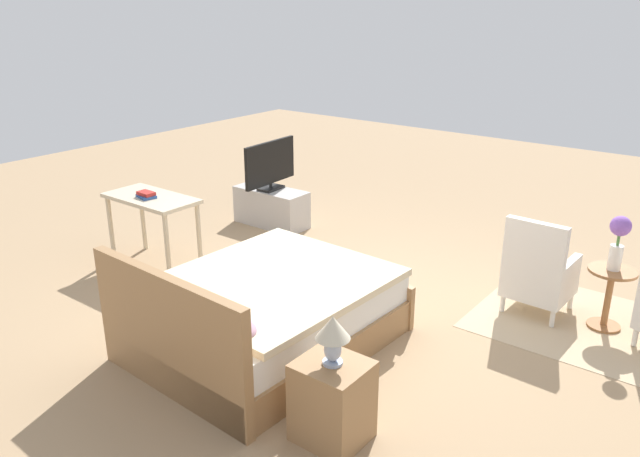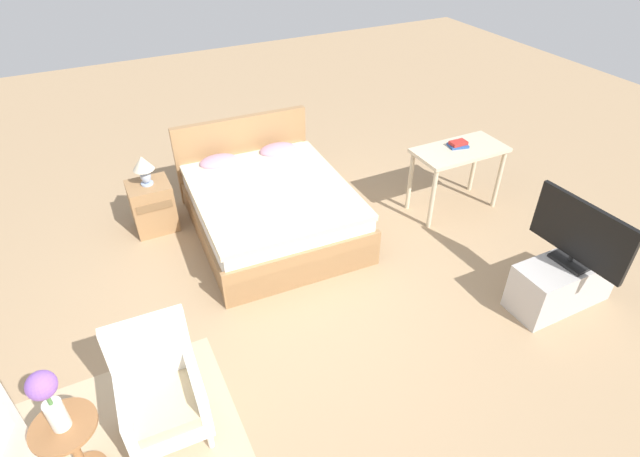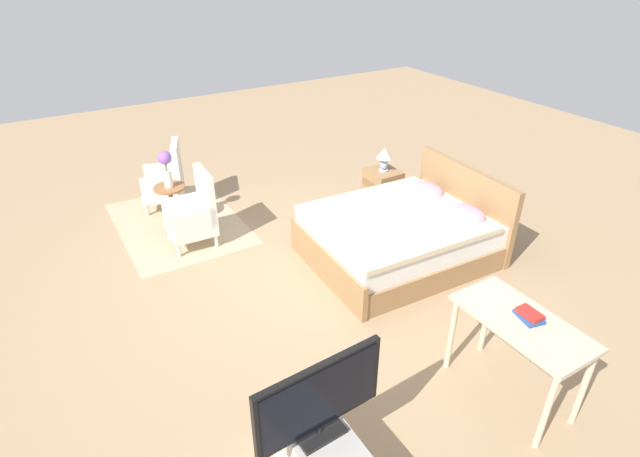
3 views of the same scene
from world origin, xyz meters
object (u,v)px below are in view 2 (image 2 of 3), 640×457
object	(u,v)px
tv_flatscreen	(581,234)
book_stack	(458,144)
nightstand	(153,206)
table_lamp	(143,166)
vanity_desk	(459,158)
tv_stand	(562,283)
flower_vase	(47,396)
armchair_by_window_right	(161,392)
side_table	(73,444)
bed	(269,205)

from	to	relation	value
tv_flatscreen	book_stack	bearing A→B (deg)	85.59
nightstand	table_lamp	world-z (taller)	table_lamp
nightstand	vanity_desk	world-z (taller)	vanity_desk
tv_stand	tv_flatscreen	size ratio (longest dim) A/B	1.06
tv_stand	flower_vase	bearing A→B (deg)	176.97
table_lamp	vanity_desk	size ratio (longest dim) A/B	0.32
flower_vase	tv_flatscreen	size ratio (longest dim) A/B	0.53
flower_vase	book_stack	world-z (taller)	flower_vase
tv_stand	vanity_desk	distance (m)	1.77
tv_flatscreen	book_stack	world-z (taller)	tv_flatscreen
flower_vase	vanity_desk	distance (m)	4.48
nightstand	table_lamp	distance (m)	0.49
armchair_by_window_right	tv_flatscreen	xyz separation A→B (m)	(3.51, -0.32, 0.41)
armchair_by_window_right	side_table	world-z (taller)	armchair_by_window_right
armchair_by_window_right	side_table	size ratio (longest dim) A/B	1.67
side_table	tv_stand	bearing A→B (deg)	-3.03
tv_flatscreen	vanity_desk	world-z (taller)	tv_flatscreen
bed	vanity_desk	bearing A→B (deg)	-15.10
nightstand	tv_stand	bearing A→B (deg)	-42.85
nightstand	tv_flatscreen	distance (m)	4.23
nightstand	vanity_desk	xyz separation A→B (m)	(3.21, -1.14, 0.37)
bed	side_table	distance (m)	2.98
bed	book_stack	distance (m)	2.20
table_lamp	tv_stand	world-z (taller)	table_lamp
armchair_by_window_right	tv_flatscreen	size ratio (longest dim) A/B	1.01
flower_vase	nightstand	world-z (taller)	flower_vase
table_lamp	book_stack	bearing A→B (deg)	-18.68
side_table	table_lamp	xyz separation A→B (m)	(1.01, 2.64, 0.43)
bed	tv_stand	size ratio (longest dim) A/B	2.15
side_table	tv_flatscreen	bearing A→B (deg)	-3.03
tv_stand	tv_flatscreen	world-z (taller)	tv_flatscreen
flower_vase	vanity_desk	size ratio (longest dim) A/B	0.46
side_table	nightstand	distance (m)	2.83
bed	nightstand	world-z (taller)	bed
vanity_desk	table_lamp	bearing A→B (deg)	160.47
table_lamp	vanity_desk	xyz separation A→B (m)	(3.21, -1.14, -0.12)
vanity_desk	flower_vase	bearing A→B (deg)	-160.43
tv_flatscreen	nightstand	bearing A→B (deg)	137.17
armchair_by_window_right	flower_vase	distance (m)	0.75
nightstand	vanity_desk	bearing A→B (deg)	-19.52
bed	armchair_by_window_right	world-z (taller)	bed
table_lamp	tv_stand	distance (m)	4.23
nightstand	tv_stand	xyz separation A→B (m)	(3.08, -2.85, -0.05)
armchair_by_window_right	vanity_desk	xyz separation A→B (m)	(3.64, 1.39, 0.27)
bed	nightstand	bearing A→B (deg)	153.05
flower_vase	tv_stand	size ratio (longest dim) A/B	0.50
table_lamp	book_stack	xyz separation A→B (m)	(3.22, -1.09, 0.02)
armchair_by_window_right	table_lamp	size ratio (longest dim) A/B	2.79
table_lamp	vanity_desk	world-z (taller)	table_lamp
armchair_by_window_right	table_lamp	world-z (taller)	armchair_by_window_right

